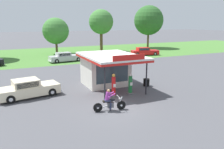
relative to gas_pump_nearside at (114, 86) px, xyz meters
The scene contains 14 objects.
ground_plane 2.76m from the gas_pump_nearside, 114.50° to the right, with size 300.00×300.00×0.00m, color #4C4C51.
grass_verge_strip 27.65m from the gas_pump_nearside, 92.25° to the left, with size 120.00×24.00×0.01m, color #477A33.
service_station_kiosk 3.56m from the gas_pump_nearside, 76.60° to the left, with size 4.73×6.82×3.59m.
gas_pump_nearside is the anchor object (origin of this frame).
gas_pump_offside 1.60m from the gas_pump_nearside, ahead, with size 0.44×0.44×1.83m.
motorcycle_with_rider 3.19m from the gas_pump_nearside, 121.01° to the right, with size 2.32×0.74×1.58m.
featured_classic_sedan 7.04m from the gas_pump_nearside, 156.48° to the left, with size 5.15×2.59×1.50m.
parked_car_back_row_far_left 18.44m from the gas_pump_nearside, 89.12° to the left, with size 5.49×2.33×1.48m.
parked_car_back_row_centre_right 24.65m from the gas_pump_nearside, 50.88° to the left, with size 5.54×2.91×1.47m.
bystander_strolling_foreground 11.17m from the gas_pump_nearside, 84.28° to the left, with size 0.38×0.38×1.75m.
tree_oak_distant_spare 28.16m from the gas_pump_nearside, 88.37° to the left, with size 5.06×5.06×7.00m.
tree_oak_centre 37.64m from the gas_pump_nearside, 51.52° to the left, with size 6.96×6.96×10.06m.
tree_oak_far_right 30.75m from the gas_pump_nearside, 69.88° to the left, with size 5.18×5.18×8.81m.
spare_tire_stack 4.46m from the gas_pump_nearside, 18.47° to the left, with size 0.60×0.60×0.72m.
Camera 1 is at (-6.43, -13.44, 6.01)m, focal length 35.10 mm.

